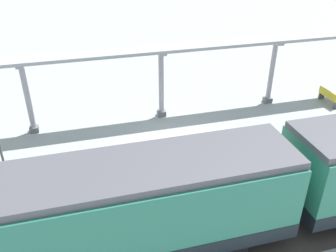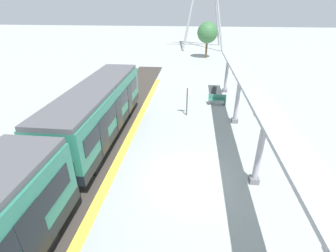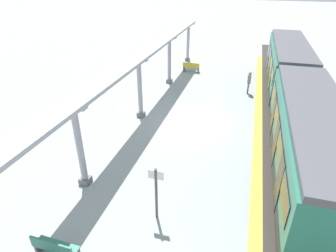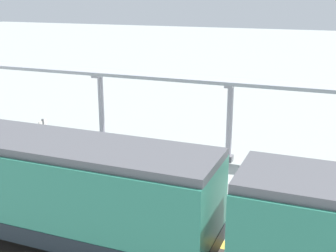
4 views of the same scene
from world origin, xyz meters
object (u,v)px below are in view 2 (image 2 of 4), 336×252
canopy_pillar_third (260,150)px  trash_bin (214,92)px  canopy_pillar_fifth (227,73)px  platform_info_sign (187,99)px  train_far_carriage (99,111)px  bench_near_end (217,99)px  canopy_pillar_fourth (238,98)px

canopy_pillar_third → trash_bin: bearing=95.5°
canopy_pillar_fifth → platform_info_sign: (-3.56, -5.95, -0.56)m
train_far_carriage → bench_near_end: train_far_carriage is taller
canopy_pillar_fifth → bench_near_end: 3.82m
canopy_pillar_fourth → canopy_pillar_fifth: (0.00, 6.91, 0.00)m
train_far_carriage → canopy_pillar_third: size_ratio=3.01×
trash_bin → bench_near_end: bearing=-85.4°
train_far_carriage → platform_info_sign: train_far_carriage is taller
canopy_pillar_fourth → bench_near_end: 3.95m
trash_bin → platform_info_sign: 5.23m
canopy_pillar_fourth → trash_bin: 5.83m
canopy_pillar_third → trash_bin: (-1.18, 12.27, -1.43)m
train_far_carriage → canopy_pillar_fourth: bearing=18.5°
trash_bin → train_far_carriage: bearing=-132.4°
canopy_pillar_third → platform_info_sign: (-3.56, 7.70, -0.56)m
canopy_pillar_third → canopy_pillar_fifth: same height
canopy_pillar_fifth → trash_bin: (-1.18, -1.38, -1.43)m
bench_near_end → trash_bin: 2.01m
canopy_pillar_third → canopy_pillar_fourth: same height
bench_near_end → platform_info_sign: size_ratio=0.69×
canopy_pillar_third → platform_info_sign: size_ratio=1.69×
canopy_pillar_third → canopy_pillar_fourth: bearing=90.0°
platform_info_sign → canopy_pillar_fifth: bearing=59.1°
canopy_pillar_fifth → platform_info_sign: size_ratio=1.69×
canopy_pillar_fifth → trash_bin: size_ratio=4.05×
trash_bin → canopy_pillar_third: bearing=-84.5°
trash_bin → platform_info_sign: size_ratio=0.42×
platform_info_sign → canopy_pillar_fourth: bearing=-15.0°
bench_near_end → platform_info_sign: (-2.54, -2.57, 0.89)m
train_far_carriage → bench_near_end: (7.97, 6.54, -1.38)m
bench_near_end → trash_bin: size_ratio=1.64×
canopy_pillar_third → train_far_carriage: bearing=157.5°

